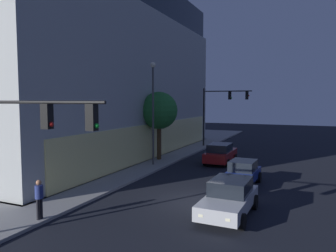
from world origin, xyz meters
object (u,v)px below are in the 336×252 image
object	(u,v)px
pedestrian_waiting	(39,196)
car_blue	(242,173)
street_lamp_sidewalk	(153,101)
modern_building	(35,73)
sidewalk_tree	(159,111)
car_silver	(229,197)
traffic_light_near_corner	(30,135)
car_red	(221,153)
traffic_light_far_corner	(221,105)

from	to	relation	value
pedestrian_waiting	car_blue	world-z (taller)	pedestrian_waiting
street_lamp_sidewalk	car_blue	xyz separation A→B (m)	(-3.15, -7.91, -4.58)
modern_building	sidewalk_tree	size ratio (longest dim) A/B	5.19
modern_building	car_blue	world-z (taller)	modern_building
car_silver	car_blue	distance (m)	5.73
traffic_light_near_corner	car_silver	world-z (taller)	traffic_light_near_corner
traffic_light_near_corner	car_red	distance (m)	18.99
modern_building	street_lamp_sidewalk	bearing A→B (deg)	-101.87
modern_building	car_red	xyz separation A→B (m)	(0.05, -21.05, -7.57)
car_blue	modern_building	bearing A→B (deg)	74.80
sidewalk_tree	car_silver	bearing A→B (deg)	-141.27
traffic_light_near_corner	street_lamp_sidewalk	size ratio (longest dim) A/B	0.68
traffic_light_near_corner	sidewalk_tree	size ratio (longest dim) A/B	0.94
traffic_light_far_corner	car_silver	distance (m)	22.70
traffic_light_near_corner	street_lamp_sidewalk	xyz separation A→B (m)	(15.08, 2.42, 1.18)
pedestrian_waiting	car_silver	distance (m)	8.71
pedestrian_waiting	car_red	world-z (taller)	pedestrian_waiting
street_lamp_sidewalk	sidewalk_tree	world-z (taller)	street_lamp_sidewalk
pedestrian_waiting	car_blue	xyz separation A→B (m)	(10.05, -7.04, -0.42)
modern_building	street_lamp_sidewalk	distance (m)	16.91
sidewalk_tree	car_blue	distance (m)	10.73
traffic_light_near_corner	street_lamp_sidewalk	world-z (taller)	street_lamp_sidewalk
modern_building	sidewalk_tree	distance (m)	16.24
traffic_light_far_corner	car_red	xyz separation A→B (m)	(-9.18, -2.37, -4.08)
street_lamp_sidewalk	car_red	world-z (taller)	street_lamp_sidewalk
car_red	street_lamp_sidewalk	bearing A→B (deg)	125.98
pedestrian_waiting	car_red	bearing A→B (deg)	-13.22
sidewalk_tree	street_lamp_sidewalk	bearing A→B (deg)	-166.58
car_red	sidewalk_tree	bearing A→B (deg)	102.31
modern_building	street_lamp_sidewalk	xyz separation A→B (m)	(-3.42, -16.27, -3.07)
street_lamp_sidewalk	car_silver	size ratio (longest dim) A/B	1.75
sidewalk_tree	traffic_light_near_corner	bearing A→B (deg)	-170.30
street_lamp_sidewalk	traffic_light_far_corner	bearing A→B (deg)	-10.79
traffic_light_far_corner	car_red	world-z (taller)	traffic_light_far_corner
traffic_light_near_corner	car_blue	bearing A→B (deg)	-24.71
sidewalk_tree	car_red	size ratio (longest dim) A/B	1.26
modern_building	car_red	distance (m)	22.37
street_lamp_sidewalk	pedestrian_waiting	world-z (taller)	street_lamp_sidewalk
modern_building	pedestrian_waiting	bearing A→B (deg)	-134.13
car_silver	car_red	distance (m)	12.84
car_silver	car_blue	world-z (taller)	car_silver
street_lamp_sidewalk	modern_building	bearing A→B (deg)	78.13
pedestrian_waiting	street_lamp_sidewalk	bearing A→B (deg)	3.75
traffic_light_far_corner	car_silver	world-z (taller)	traffic_light_far_corner
modern_building	traffic_light_near_corner	world-z (taller)	modern_building
car_blue	sidewalk_tree	bearing A→B (deg)	57.18
sidewalk_tree	pedestrian_waiting	bearing A→B (deg)	-174.78
traffic_light_far_corner	sidewalk_tree	distance (m)	10.77
traffic_light_far_corner	street_lamp_sidewalk	xyz separation A→B (m)	(-12.65, 2.41, 0.41)
sidewalk_tree	car_blue	xyz separation A→B (m)	(-5.46, -8.46, -3.71)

